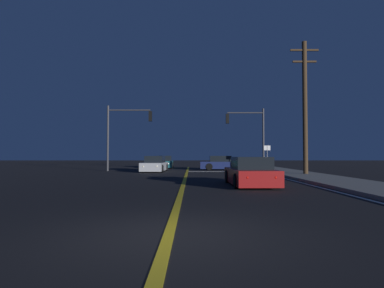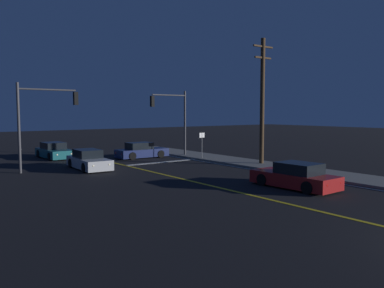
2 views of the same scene
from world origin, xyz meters
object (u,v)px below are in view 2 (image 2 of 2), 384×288
traffic_signal_far_left (41,113)px  street_sign_corner (202,141)px  utility_pole_right (262,100)px  car_distant_tail_red (295,177)px  traffic_signal_near_right (173,113)px  car_following_oncoming_silver (89,161)px  car_parked_curb_navy (141,151)px  car_side_waiting_teal (54,151)px

traffic_signal_far_left → street_sign_corner: (12.42, -1.40, -2.35)m
street_sign_corner → utility_pole_right: bearing=-75.3°
traffic_signal_far_left → car_distant_tail_red: bearing=-57.5°
street_sign_corner → traffic_signal_near_right: bearing=108.8°
car_following_oncoming_silver → street_sign_corner: 9.63m
car_distant_tail_red → traffic_signal_near_right: (2.67, 15.19, 3.24)m
car_parked_curb_navy → car_distant_tail_red: same height
car_parked_curb_navy → street_sign_corner: bearing=40.6°
car_following_oncoming_silver → utility_pole_right: (10.97, -5.90, 4.23)m
car_parked_curb_navy → traffic_signal_far_left: size_ratio=0.77×
traffic_signal_near_right → street_sign_corner: (0.96, -2.80, -2.29)m
car_side_waiting_teal → traffic_signal_near_right: (8.47, -5.65, 3.24)m
car_parked_curb_navy → street_sign_corner: size_ratio=1.97×
car_following_oncoming_silver → car_parked_curb_navy: (6.15, 3.47, -0.00)m
car_distant_tail_red → car_side_waiting_teal: (-5.80, 20.85, 0.00)m
car_parked_curb_navy → car_distant_tail_red: 16.43m
car_side_waiting_teal → street_sign_corner: bearing=136.6°
car_side_waiting_teal → traffic_signal_far_left: (-3.00, -7.05, 3.30)m
traffic_signal_far_left → traffic_signal_near_right: bearing=7.0°
car_parked_curb_navy → traffic_signal_near_right: size_ratio=0.78×
car_parked_curb_navy → traffic_signal_far_left: 9.95m
car_distant_tail_red → utility_pole_right: bearing=53.1°
car_parked_curb_navy → car_side_waiting_teal: (-6.01, 4.42, 0.00)m
car_side_waiting_teal → street_sign_corner: street_sign_corner is taller
traffic_signal_near_right → traffic_signal_far_left: traffic_signal_far_left is taller
car_parked_curb_navy → car_side_waiting_teal: bearing=-126.1°
car_following_oncoming_silver → street_sign_corner: bearing=179.3°
car_distant_tail_red → street_sign_corner: (3.63, 12.39, 0.95)m
car_distant_tail_red → car_side_waiting_teal: same height
car_distant_tail_red → traffic_signal_near_right: size_ratio=0.81×
car_side_waiting_teal → street_sign_corner: (9.43, -8.45, 0.95)m
car_following_oncoming_silver → traffic_signal_near_right: 9.47m
car_following_oncoming_silver → traffic_signal_far_left: size_ratio=0.80×
car_parked_curb_navy → utility_pole_right: bearing=27.5°
car_distant_tail_red → car_side_waiting_teal: 21.64m
street_sign_corner → car_parked_curb_navy: bearing=130.3°
car_following_oncoming_silver → car_side_waiting_teal: bearing=-88.3°
car_side_waiting_teal → utility_pole_right: size_ratio=0.50×
car_following_oncoming_silver → street_sign_corner: (9.57, -0.57, 0.95)m
utility_pole_right → street_sign_corner: utility_pole_right is taller
car_following_oncoming_silver → car_parked_curb_navy: bearing=-147.9°
car_parked_curb_navy → traffic_signal_near_right: 4.26m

